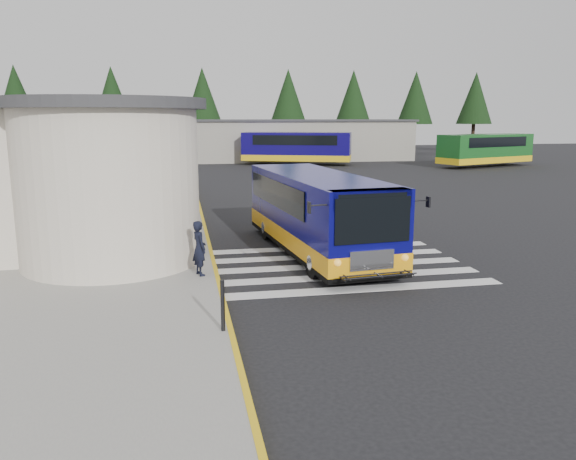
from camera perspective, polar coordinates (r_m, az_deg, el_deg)
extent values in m
plane|color=black|center=(17.93, 5.44, -2.93)|extent=(140.00, 140.00, 0.00)
cube|color=gray|center=(21.49, -21.57, -1.08)|extent=(10.00, 34.00, 0.15)
cube|color=yellow|center=(21.12, -8.27, -0.58)|extent=(0.12, 34.00, 0.16)
cube|color=beige|center=(25.59, -25.89, 5.73)|extent=(10.00, 16.00, 4.50)
cylinder|color=beige|center=(17.39, -17.68, 4.19)|extent=(5.20, 5.20, 4.50)
cube|color=#38383A|center=(25.51, -26.36, 11.09)|extent=(10.60, 16.60, 0.30)
cylinder|color=#38383A|center=(17.28, -18.17, 12.11)|extent=(5.80, 5.80, 0.30)
cube|color=black|center=(21.94, -14.85, 2.70)|extent=(0.08, 1.20, 2.20)
cube|color=#38383A|center=(21.76, -13.76, 6.14)|extent=(1.20, 1.80, 0.12)
cube|color=silver|center=(14.84, 7.07, -5.98)|extent=(8.00, 0.55, 0.01)
cube|color=silver|center=(15.94, 5.74, -4.73)|extent=(8.00, 0.55, 0.01)
cube|color=silver|center=(17.05, 4.58, -3.64)|extent=(8.00, 0.55, 0.01)
cube|color=silver|center=(18.17, 3.57, -2.68)|extent=(8.00, 0.55, 0.01)
cube|color=silver|center=(19.30, 2.68, -1.84)|extent=(8.00, 0.55, 0.01)
cube|color=gray|center=(59.72, -0.40, 9.06)|extent=(26.00, 8.00, 4.00)
cube|color=#38383A|center=(59.67, -0.40, 11.07)|extent=(26.40, 8.40, 0.20)
cylinder|color=black|center=(68.85, -25.57, 8.10)|extent=(0.44, 0.44, 3.60)
cone|color=black|center=(68.84, -25.93, 12.25)|extent=(4.40, 4.40, 6.40)
cylinder|color=black|center=(67.08, -17.19, 8.64)|extent=(0.44, 0.44, 3.60)
cone|color=black|center=(67.07, -17.45, 12.90)|extent=(4.40, 4.40, 6.40)
cylinder|color=black|center=(66.77, -8.53, 9.00)|extent=(0.44, 0.44, 3.60)
cone|color=black|center=(66.76, -8.66, 13.29)|extent=(4.40, 4.40, 6.40)
cylinder|color=black|center=(67.95, 0.03, 9.17)|extent=(0.44, 0.44, 3.60)
cone|color=black|center=(67.94, 0.03, 13.38)|extent=(4.40, 4.40, 6.40)
cylinder|color=black|center=(69.92, 6.56, 9.16)|extent=(0.44, 0.44, 3.60)
cone|color=black|center=(69.91, 6.65, 13.25)|extent=(4.40, 4.40, 6.40)
cylinder|color=black|center=(72.72, 12.66, 9.04)|extent=(0.44, 0.44, 3.60)
cone|color=black|center=(72.71, 12.83, 12.98)|extent=(4.40, 4.40, 6.40)
cylinder|color=black|center=(76.26, 18.24, 8.85)|extent=(0.44, 0.44, 3.60)
cone|color=black|center=(76.25, 18.48, 12.60)|extent=(4.40, 4.40, 6.40)
cube|color=#090865|center=(18.36, 2.93, 2.21)|extent=(3.19, 8.71, 2.22)
cube|color=#F8A510|center=(18.52, 2.90, -0.38)|extent=(3.22, 8.74, 0.53)
cube|color=black|center=(18.58, 2.89, -1.33)|extent=(3.21, 8.73, 0.21)
cube|color=black|center=(14.40, 8.62, 0.98)|extent=(2.08, 0.26, 1.18)
cube|color=silver|center=(14.61, 8.52, -3.04)|extent=(1.23, 0.18, 0.52)
cube|color=black|center=(18.66, -1.33, 3.76)|extent=(0.65, 6.22, 0.85)
cube|color=black|center=(19.42, 5.55, 4.01)|extent=(0.65, 6.22, 0.85)
cylinder|color=black|center=(15.61, 2.76, -3.32)|extent=(0.37, 0.93, 0.91)
cylinder|color=black|center=(16.40, 9.65, -2.75)|extent=(0.37, 0.93, 0.91)
cylinder|color=black|center=(20.57, -2.13, 0.27)|extent=(0.37, 0.93, 0.91)
cylinder|color=black|center=(21.17, 3.34, 0.58)|extent=(0.37, 0.93, 0.91)
cube|color=black|center=(13.87, 2.17, 2.29)|extent=(0.06, 0.17, 0.28)
cube|color=black|center=(15.25, 14.06, 2.79)|extent=(0.06, 0.17, 0.28)
imported|color=black|center=(15.51, -9.00, -1.83)|extent=(0.53, 0.64, 1.51)
imported|color=black|center=(16.18, -17.23, -1.37)|extent=(1.00, 1.03, 1.67)
cylinder|color=black|center=(11.49, -6.65, -7.63)|extent=(0.09, 0.09, 1.07)
cube|color=#0E0752|center=(53.47, 0.89, 8.51)|extent=(10.45, 6.15, 2.58)
cube|color=yellow|center=(53.53, 0.89, 7.39)|extent=(10.50, 6.20, 0.56)
cube|color=black|center=(53.44, 0.89, 9.17)|extent=(8.37, 5.42, 0.90)
cube|color=#16531D|center=(54.45, 19.45, 7.85)|extent=(10.07, 5.90, 2.49)
cube|color=yellow|center=(54.51, 19.38, 6.80)|extent=(10.11, 5.94, 0.54)
cube|color=black|center=(54.43, 19.49, 8.48)|extent=(8.06, 5.20, 0.87)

